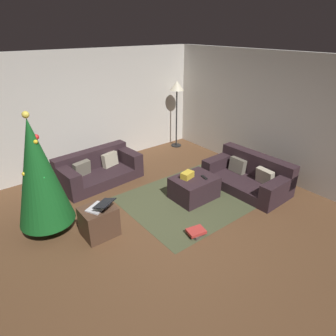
{
  "coord_description": "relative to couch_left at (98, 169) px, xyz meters",
  "views": [
    {
      "loc": [
        -2.33,
        -3.07,
        3.0
      ],
      "look_at": [
        0.54,
        0.55,
        0.75
      ],
      "focal_mm": 31.06,
      "sensor_mm": 36.0,
      "label": 1
    }
  ],
  "objects": [
    {
      "name": "ground_plane",
      "position": [
        0.06,
        -2.23,
        -0.25
      ],
      "size": [
        6.4,
        6.4,
        0.0
      ],
      "primitive_type": "plane",
      "color": "brown"
    },
    {
      "name": "rear_partition",
      "position": [
        0.06,
        0.91,
        1.05
      ],
      "size": [
        6.4,
        0.12,
        2.6
      ],
      "primitive_type": "cube",
      "color": "beige",
      "rests_on": "ground_plane"
    },
    {
      "name": "corner_partition",
      "position": [
        3.2,
        -2.23,
        1.05
      ],
      "size": [
        0.12,
        6.4,
        2.6
      ],
      "primitive_type": "cube",
      "color": "beige",
      "rests_on": "ground_plane"
    },
    {
      "name": "couch_left",
      "position": [
        0.0,
        0.0,
        0.0
      ],
      "size": [
        1.74,
        0.99,
        0.63
      ],
      "rotation": [
        0.0,
        0.0,
        3.22
      ],
      "color": "#2D1E23",
      "rests_on": "ground_plane"
    },
    {
      "name": "couch_right",
      "position": [
        2.31,
        -2.2,
        -0.0
      ],
      "size": [
        0.94,
        1.68,
        0.67
      ],
      "rotation": [
        0.0,
        0.0,
        1.59
      ],
      "color": "#2D1E23",
      "rests_on": "ground_plane"
    },
    {
      "name": "ottoman",
      "position": [
        1.13,
        -1.81,
        -0.04
      ],
      "size": [
        0.82,
        0.64,
        0.43
      ],
      "primitive_type": "cube",
      "color": "#2D1E23",
      "rests_on": "ground_plane"
    },
    {
      "name": "gift_box",
      "position": [
        1.02,
        -1.73,
        0.24
      ],
      "size": [
        0.27,
        0.21,
        0.12
      ],
      "primitive_type": "cube",
      "rotation": [
        0.0,
        0.0,
        0.23
      ],
      "color": "gold",
      "rests_on": "ottoman"
    },
    {
      "name": "tv_remote",
      "position": [
        1.27,
        -1.93,
        0.19
      ],
      "size": [
        0.08,
        0.17,
        0.02
      ],
      "primitive_type": "cube",
      "rotation": [
        0.0,
        0.0,
        -0.22
      ],
      "color": "black",
      "rests_on": "ottoman"
    },
    {
      "name": "christmas_tree",
      "position": [
        -1.4,
        -1.09,
        0.79
      ],
      "size": [
        0.85,
        0.85,
        1.98
      ],
      "color": "brown",
      "rests_on": "ground_plane"
    },
    {
      "name": "side_table",
      "position": [
        -0.81,
        -1.71,
        -0.01
      ],
      "size": [
        0.52,
        0.44,
        0.49
      ],
      "primitive_type": "cube",
      "color": "#4C3323",
      "rests_on": "ground_plane"
    },
    {
      "name": "laptop",
      "position": [
        -0.78,
        -1.76,
        0.3
      ],
      "size": [
        0.45,
        0.48,
        0.17
      ],
      "color": "silver",
      "rests_on": "side_table"
    },
    {
      "name": "book_stack",
      "position": [
        0.38,
        -2.69,
        -0.2
      ],
      "size": [
        0.32,
        0.27,
        0.1
      ],
      "color": "#4C423D",
      "rests_on": "ground_plane"
    },
    {
      "name": "corner_lamp",
      "position": [
        2.62,
        0.51,
        1.26
      ],
      "size": [
        0.36,
        0.36,
        1.77
      ],
      "color": "black",
      "rests_on": "ground_plane"
    },
    {
      "name": "area_rug",
      "position": [
        1.13,
        -1.81,
        -0.25
      ],
      "size": [
        2.6,
        2.0,
        0.01
      ],
      "primitive_type": "cube",
      "color": "#43482D",
      "rests_on": "ground_plane"
    }
  ]
}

